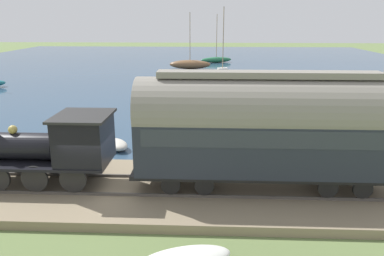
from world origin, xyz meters
The scene contains 11 objects.
ground_plane centered at (0.00, 0.00, 0.00)m, with size 200.00×200.00×0.00m, color #607542.
harbor_water centered at (43.62, 0.00, 0.00)m, with size 80.00×80.00×0.01m.
rail_embankment centered at (0.33, 0.00, 0.18)m, with size 5.97×56.00×0.48m.
steam_locomotive centered at (0.33, 1.79, 2.14)m, with size 2.39×6.13×3.17m.
passenger_coach centered at (0.33, -6.63, 3.03)m, with size 2.55×10.45×4.68m.
sailboat_brown centered at (40.41, -1.63, 0.66)m, with size 1.76×5.92×7.84m.
sailboat_green centered at (48.57, -5.55, 0.50)m, with size 2.92×5.37×7.69m.
sailboat_navy centered at (6.97, -13.92, 0.53)m, with size 3.59×5.19×5.66m.
sailboat_yellow centered at (31.77, -6.03, 0.53)m, with size 1.99×4.11×8.35m.
rowboat_far_out centered at (5.79, 0.74, 0.28)m, with size 2.13×1.97×0.55m.
rowboat_off_pier centered at (12.92, -10.91, 0.19)m, with size 1.89×3.06×0.37m.
Camera 1 is at (-13.77, -4.41, 7.08)m, focal length 35.00 mm.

